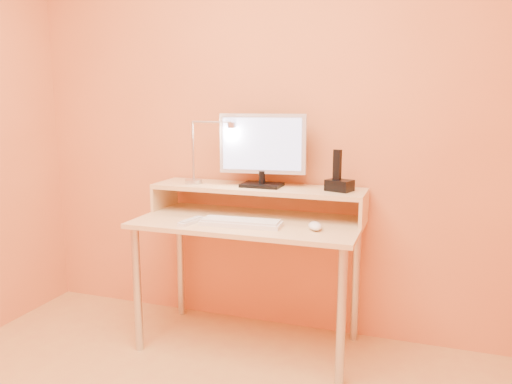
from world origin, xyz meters
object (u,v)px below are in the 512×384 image
at_px(lamp_base, 194,181).
at_px(keyboard, 241,223).
at_px(remote_control, 192,221).
at_px(mouse, 315,226).
at_px(monitor_panel, 263,144).
at_px(phone_dock, 339,185).

relative_size(lamp_base, keyboard, 0.24).
bearing_deg(remote_control, mouse, 18.40).
height_order(lamp_base, remote_control, lamp_base).
bearing_deg(monitor_panel, mouse, -41.52).
bearing_deg(keyboard, lamp_base, 144.31).
xyz_separation_m(mouse, remote_control, (-0.64, -0.08, -0.01)).
xyz_separation_m(phone_dock, keyboard, (-0.46, -0.27, -0.18)).
xyz_separation_m(monitor_panel, mouse, (0.36, -0.25, -0.38)).
xyz_separation_m(phone_dock, remote_control, (-0.72, -0.31, -0.18)).
xyz_separation_m(monitor_panel, remote_control, (-0.29, -0.32, -0.39)).
xyz_separation_m(lamp_base, remote_control, (0.12, -0.28, -0.16)).
distance_m(monitor_panel, phone_dock, 0.48).
relative_size(phone_dock, keyboard, 0.31).
bearing_deg(phone_dock, mouse, -88.69).
distance_m(monitor_panel, mouse, 0.58).
bearing_deg(mouse, monitor_panel, 124.23).
height_order(monitor_panel, keyboard, monitor_panel).
xyz_separation_m(phone_dock, mouse, (-0.08, -0.24, -0.17)).
height_order(phone_dock, keyboard, phone_dock).
bearing_deg(phone_dock, monitor_panel, -162.01).
bearing_deg(phone_dock, lamp_base, -158.64).
xyz_separation_m(lamp_base, keyboard, (0.38, -0.24, -0.16)).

